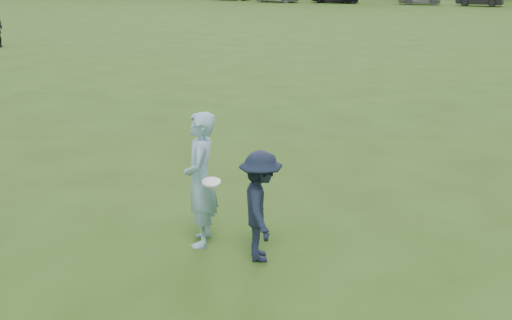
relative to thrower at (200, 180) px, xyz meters
The scene contains 4 objects.
ground 1.20m from the thrower, 57.45° to the left, with size 200.00×200.00×0.00m, color #2E4B15.
thrower is the anchor object (origin of this frame).
defender 1.04m from the thrower, ahead, with size 1.03×0.59×1.60m, color #171F33.
disc_in_play 0.35m from the thrower, 36.02° to the right, with size 0.30×0.30×0.08m.
Camera 1 is at (3.51, -7.88, 4.00)m, focal length 42.00 mm.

